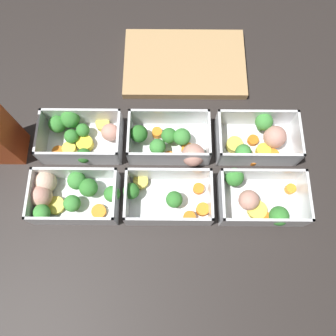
% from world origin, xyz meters
% --- Properties ---
extents(ground_plane, '(4.00, 4.00, 0.00)m').
position_xyz_m(ground_plane, '(0.00, 0.00, 0.00)').
color(ground_plane, '#282321').
extents(container_near_left, '(0.19, 0.11, 0.06)m').
position_xyz_m(container_near_left, '(-0.20, -0.06, 0.02)').
color(container_near_left, white).
rests_on(container_near_left, ground_plane).
extents(container_near_center, '(0.17, 0.11, 0.06)m').
position_xyz_m(container_near_center, '(-0.00, -0.06, 0.02)').
color(container_near_center, white).
rests_on(container_near_center, ground_plane).
extents(container_near_right, '(0.17, 0.11, 0.06)m').
position_xyz_m(container_near_right, '(0.18, -0.06, 0.02)').
color(container_near_right, white).
rests_on(container_near_right, ground_plane).
extents(container_far_left, '(0.17, 0.11, 0.06)m').
position_xyz_m(container_far_left, '(-0.19, 0.07, 0.02)').
color(container_far_left, white).
rests_on(container_far_left, ground_plane).
extents(container_far_center, '(0.17, 0.12, 0.06)m').
position_xyz_m(container_far_center, '(0.01, 0.05, 0.03)').
color(container_far_center, white).
rests_on(container_far_center, ground_plane).
extents(container_far_right, '(0.17, 0.11, 0.06)m').
position_xyz_m(container_far_right, '(0.19, 0.06, 0.02)').
color(container_far_right, white).
rests_on(container_far_right, ground_plane).
extents(cutting_board, '(0.28, 0.18, 0.02)m').
position_xyz_m(cutting_board, '(0.04, 0.26, 0.01)').
color(cutting_board, tan).
rests_on(cutting_board, ground_plane).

